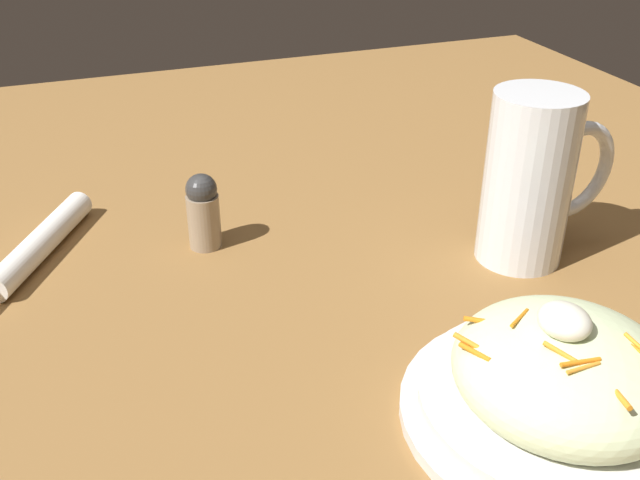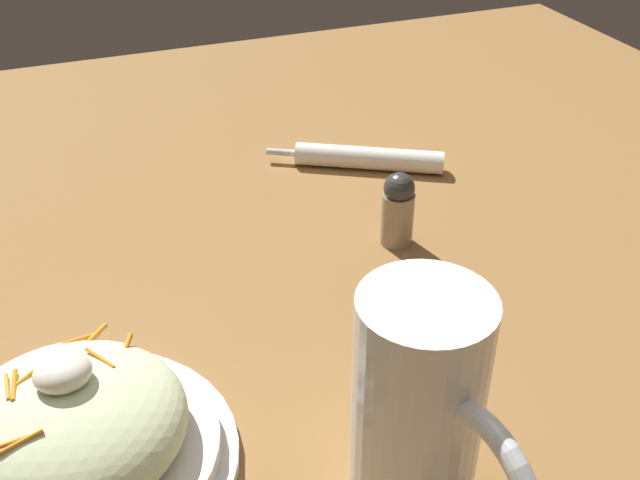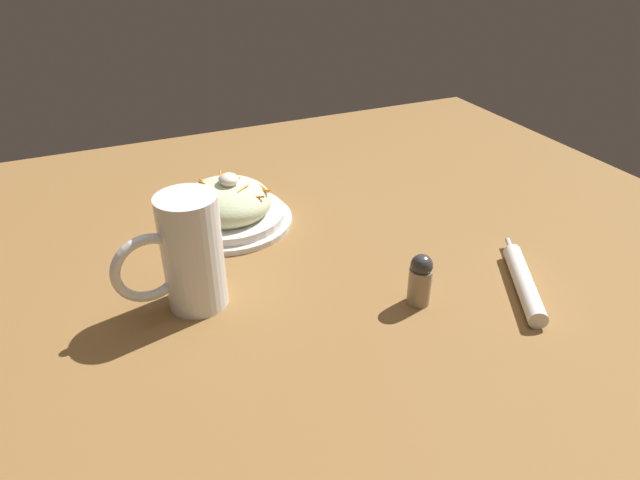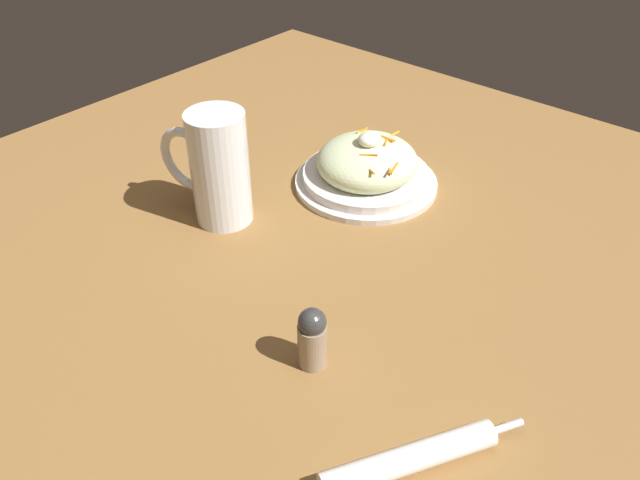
{
  "view_description": "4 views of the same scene",
  "coord_description": "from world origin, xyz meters",
  "px_view_note": "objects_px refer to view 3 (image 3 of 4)",
  "views": [
    {
      "loc": [
        -0.56,
        0.18,
        0.38
      ],
      "look_at": [
        -0.03,
        -0.02,
        0.06
      ],
      "focal_mm": 41.67,
      "sensor_mm": 36.0,
      "label": 1
    },
    {
      "loc": [
        -0.22,
        -0.52,
        0.43
      ],
      "look_at": [
        -0.02,
        -0.01,
        0.08
      ],
      "focal_mm": 42.81,
      "sensor_mm": 36.0,
      "label": 2
    },
    {
      "loc": [
        0.61,
        -0.33,
        0.48
      ],
      "look_at": [
        -0.02,
        -0.04,
        0.07
      ],
      "focal_mm": 31.25,
      "sensor_mm": 36.0,
      "label": 3
    },
    {
      "loc": [
        0.44,
        0.38,
        0.53
      ],
      "look_at": [
        -0.02,
        -0.02,
        0.07
      ],
      "focal_mm": 34.96,
      "sensor_mm": 36.0,
      "label": 4
    }
  ],
  "objects_px": {
    "napkin_roll": "(524,282)",
    "salt_shaker": "(420,279)",
    "beer_mug": "(190,259)",
    "salad_plate": "(227,207)"
  },
  "relations": [
    {
      "from": "napkin_roll",
      "to": "salt_shaker",
      "type": "xyz_separation_m",
      "value": [
        -0.04,
        -0.16,
        0.03
      ]
    },
    {
      "from": "salt_shaker",
      "to": "beer_mug",
      "type": "bearing_deg",
      "value": -113.76
    },
    {
      "from": "beer_mug",
      "to": "napkin_roll",
      "type": "distance_m",
      "value": 0.48
    },
    {
      "from": "beer_mug",
      "to": "salt_shaker",
      "type": "xyz_separation_m",
      "value": [
        0.13,
        0.29,
        -0.03
      ]
    },
    {
      "from": "beer_mug",
      "to": "napkin_roll",
      "type": "relative_size",
      "value": 0.87
    },
    {
      "from": "salad_plate",
      "to": "beer_mug",
      "type": "relative_size",
      "value": 1.35
    },
    {
      "from": "salad_plate",
      "to": "beer_mug",
      "type": "bearing_deg",
      "value": -27.33
    },
    {
      "from": "napkin_roll",
      "to": "salt_shaker",
      "type": "distance_m",
      "value": 0.16
    },
    {
      "from": "beer_mug",
      "to": "salad_plate",
      "type": "bearing_deg",
      "value": 152.67
    },
    {
      "from": "beer_mug",
      "to": "salt_shaker",
      "type": "relative_size",
      "value": 2.12
    }
  ]
}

